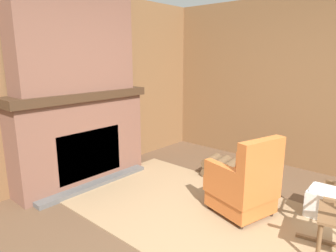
{
  "coord_description": "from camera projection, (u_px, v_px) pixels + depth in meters",
  "views": [
    {
      "loc": [
        1.25,
        -2.24,
        1.76
      ],
      "look_at": [
        -1.19,
        0.53,
        0.9
      ],
      "focal_mm": 32.0,
      "sensor_mm": 36.0,
      "label": 1
    }
  ],
  "objects": [
    {
      "name": "chimney_breast",
      "position": [
        74.0,
        39.0,
        3.9
      ],
      "size": [
        0.38,
        1.66,
        1.36
      ],
      "color": "brown",
      "rests_on": "fireplace_hearth"
    },
    {
      "name": "laundry_basket",
      "position": [
        333.0,
        205.0,
        3.31
      ],
      "size": [
        0.52,
        0.39,
        0.3
      ],
      "rotation": [
        0.0,
        0.0,
        0.03
      ],
      "color": "white",
      "rests_on": "ground"
    },
    {
      "name": "ground_plane",
      "position": [
        225.0,
        246.0,
        2.84
      ],
      "size": [
        14.0,
        14.0,
        0.0
      ],
      "primitive_type": "plane",
      "color": "brown"
    },
    {
      "name": "armchair",
      "position": [
        244.0,
        186.0,
        3.34
      ],
      "size": [
        0.76,
        0.74,
        0.94
      ],
      "rotation": [
        0.0,
        0.0,
        2.86
      ],
      "color": "#C6662D",
      "rests_on": "ground"
    },
    {
      "name": "wood_panel_wall_back",
      "position": [
        321.0,
        86.0,
        4.42
      ],
      "size": [
        5.73,
        0.09,
        2.67
      ],
      "color": "brown",
      "rests_on": "ground"
    },
    {
      "name": "fireplace_hearth",
      "position": [
        82.0,
        138.0,
        4.2
      ],
      "size": [
        0.64,
        1.99,
        1.29
      ],
      "color": "brown",
      "rests_on": "ground"
    },
    {
      "name": "area_rug",
      "position": [
        201.0,
        212.0,
        3.47
      ],
      "size": [
        3.36,
        1.93,
        0.01
      ],
      "color": "#997A56",
      "rests_on": "ground"
    },
    {
      "name": "wood_panel_wall_left",
      "position": [
        68.0,
        87.0,
        4.2
      ],
      "size": [
        0.06,
        5.73,
        2.67
      ],
      "color": "brown",
      "rests_on": "ground"
    },
    {
      "name": "storage_case",
      "position": [
        90.0,
        85.0,
        4.23
      ],
      "size": [
        0.13,
        0.2,
        0.14
      ],
      "color": "brown",
      "rests_on": "fireplace_hearth"
    },
    {
      "name": "oil_lamp_vase",
      "position": [
        51.0,
        87.0,
        3.8
      ],
      "size": [
        0.13,
        0.13,
        0.23
      ],
      "color": "#B24C42",
      "rests_on": "fireplace_hearth"
    },
    {
      "name": "firewood_stack",
      "position": [
        221.0,
        168.0,
        4.44
      ],
      "size": [
        0.52,
        0.42,
        0.3
      ],
      "rotation": [
        0.0,
        0.0,
        0.1
      ],
      "color": "brown",
      "rests_on": "ground"
    }
  ]
}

